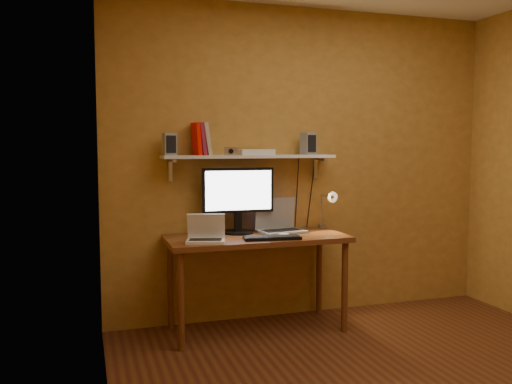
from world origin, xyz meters
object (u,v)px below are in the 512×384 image
object	(u,v)px
monitor	(238,197)
speaker_right	(308,144)
speaker_left	(169,144)
netbook	(206,234)
laptop	(279,223)
router	(256,152)
mouse	(284,235)
desk_lamp	(328,205)
shelf_camera	(231,151)
desk	(257,247)
wall_shelf	(249,157)
keyboard	(272,238)

from	to	relation	value
monitor	speaker_right	world-z (taller)	speaker_right
speaker_left	netbook	bearing A→B (deg)	-63.03
laptop	monitor	bearing A→B (deg)	166.28
laptop	netbook	distance (m)	0.71
router	monitor	bearing A→B (deg)	-172.57
mouse	router	distance (m)	0.72
desk_lamp	shelf_camera	world-z (taller)	shelf_camera
desk_lamp	speaker_right	distance (m)	0.53
laptop	speaker_right	xyz separation A→B (m)	(0.28, 0.05, 0.64)
netbook	desk_lamp	distance (m)	1.13
desk	shelf_camera	world-z (taller)	shelf_camera
speaker_right	shelf_camera	world-z (taller)	speaker_right
wall_shelf	desk	bearing A→B (deg)	-90.00
laptop	keyboard	distance (m)	0.36
desk	monitor	size ratio (longest dim) A/B	2.41
netbook	keyboard	xyz separation A→B (m)	(0.49, -0.05, -0.04)
monitor	desk_lamp	bearing A→B (deg)	-1.62
speaker_left	shelf_camera	bearing A→B (deg)	-14.40
router	wall_shelf	bearing A→B (deg)	177.83
wall_shelf	mouse	distance (m)	0.69
desk	laptop	bearing A→B (deg)	31.27
keyboard	desk_lamp	bearing A→B (deg)	34.68
wall_shelf	speaker_left	bearing A→B (deg)	-179.57
shelf_camera	router	xyz separation A→B (m)	(0.22, 0.06, -0.01)
mouse	desk_lamp	size ratio (longest dim) A/B	0.26
monitor	mouse	distance (m)	0.49
desk	desk_lamp	size ratio (longest dim) A/B	3.73
keyboard	shelf_camera	bearing A→B (deg)	135.52
desk_lamp	shelf_camera	xyz separation A→B (m)	(-0.83, 0.00, 0.45)
desk	netbook	size ratio (longest dim) A/B	4.39
laptop	netbook	world-z (taller)	laptop
speaker_right	router	size ratio (longest dim) A/B	0.66
desk	laptop	size ratio (longest dim) A/B	3.57
netbook	router	size ratio (longest dim) A/B	1.17
laptop	router	bearing A→B (deg)	155.22
monitor	laptop	world-z (taller)	monitor
speaker_left	wall_shelf	bearing A→B (deg)	-6.86
netbook	keyboard	world-z (taller)	netbook
keyboard	speaker_right	bearing A→B (deg)	47.67
wall_shelf	desk_lamp	bearing A→B (deg)	-5.88
speaker_right	desk_lamp	bearing A→B (deg)	-38.91
netbook	laptop	bearing A→B (deg)	37.93
speaker_left	monitor	bearing A→B (deg)	-9.16
desk	router	distance (m)	0.76
desk	netbook	distance (m)	0.47
laptop	desk_lamp	size ratio (longest dim) A/B	1.04
laptop	keyboard	world-z (taller)	laptop
speaker_left	speaker_right	xyz separation A→B (m)	(1.15, 0.01, 0.01)
keyboard	mouse	world-z (taller)	mouse
desk_lamp	speaker_left	size ratio (longest dim) A/B	2.22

